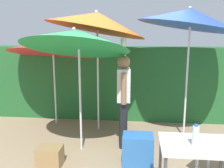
% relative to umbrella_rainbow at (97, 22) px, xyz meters
% --- Properties ---
extents(ground_plane, '(24.00, 24.00, 0.00)m').
position_rel_umbrella_rainbow_xyz_m(ground_plane, '(0.37, -0.99, -2.19)').
color(ground_plane, '#9E8466').
extents(hedge_row, '(8.00, 0.70, 1.66)m').
position_rel_umbrella_rainbow_xyz_m(hedge_row, '(0.37, 0.85, -1.36)').
color(hedge_row, '#23602D').
rests_on(hedge_row, ground_plane).
extents(umbrella_rainbow, '(2.02, 1.99, 2.61)m').
position_rel_umbrella_rainbow_xyz_m(umbrella_rainbow, '(0.00, 0.00, 0.00)').
color(umbrella_rainbow, silver).
rests_on(umbrella_rainbow, ground_plane).
extents(umbrella_orange, '(1.76, 1.76, 2.27)m').
position_rel_umbrella_rainbow_xyz_m(umbrella_orange, '(-0.17, -0.97, -0.32)').
color(umbrella_orange, silver).
rests_on(umbrella_orange, ground_plane).
extents(umbrella_yellow, '(1.86, 1.83, 2.55)m').
position_rel_umbrella_rainbow_xyz_m(umbrella_yellow, '(1.71, -0.24, 0.04)').
color(umbrella_yellow, silver).
rests_on(umbrella_yellow, ground_plane).
extents(umbrella_navy, '(1.82, 1.81, 2.06)m').
position_rel_umbrella_rainbow_xyz_m(umbrella_navy, '(-1.01, 0.22, -0.52)').
color(umbrella_navy, silver).
rests_on(umbrella_navy, ground_plane).
extents(person_vendor, '(0.25, 0.56, 1.88)m').
position_rel_umbrella_rainbow_xyz_m(person_vendor, '(0.57, -0.72, -1.26)').
color(person_vendor, black).
rests_on(person_vendor, ground_plane).
extents(chair_plastic, '(0.62, 0.62, 0.89)m').
position_rel_umbrella_rainbow_xyz_m(chair_plastic, '(1.97, -1.70, -1.68)').
color(chair_plastic, silver).
rests_on(chair_plastic, ground_plane).
extents(cooler_box, '(0.46, 0.34, 0.46)m').
position_rel_umbrella_rainbow_xyz_m(cooler_box, '(0.84, -1.37, -1.96)').
color(cooler_box, '#2D6BB7').
rests_on(cooler_box, ground_plane).
extents(crate_cardboard, '(0.36, 0.29, 0.30)m').
position_rel_umbrella_rainbow_xyz_m(crate_cardboard, '(-0.47, -1.59, -2.04)').
color(crate_cardboard, '#9E7A4C').
rests_on(crate_cardboard, ground_plane).
extents(folding_table, '(0.80, 0.60, 0.78)m').
position_rel_umbrella_rainbow_xyz_m(folding_table, '(1.47, -2.30, -1.51)').
color(folding_table, '#4C4C51').
rests_on(folding_table, ground_plane).
extents(bottle_water, '(0.07, 0.07, 0.24)m').
position_rel_umbrella_rainbow_xyz_m(bottle_water, '(1.44, -2.35, -1.29)').
color(bottle_water, silver).
rests_on(bottle_water, folding_table).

